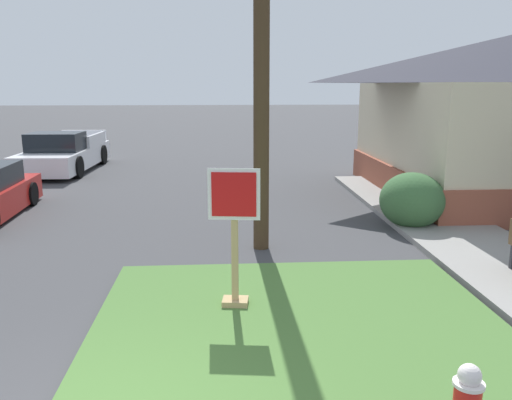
{
  "coord_description": "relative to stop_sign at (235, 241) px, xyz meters",
  "views": [
    {
      "loc": [
        1.33,
        -3.99,
        3.13
      ],
      "look_at": [
        1.84,
        3.64,
        1.43
      ],
      "focal_mm": 36.46,
      "sensor_mm": 36.0,
      "label": 1
    }
  ],
  "objects": [
    {
      "name": "sidewalk_strip",
      "position": [
        4.74,
        2.64,
        -0.96
      ],
      "size": [
        2.2,
        14.96,
        0.12
      ],
      "primitive_type": "cube",
      "color": "gray",
      "rests_on": "ground"
    },
    {
      "name": "grass_corner_patch",
      "position": [
        0.83,
        -1.1,
        -0.98
      ],
      "size": [
        5.41,
        5.64,
        0.08
      ],
      "primitive_type": "cube",
      "color": "#477033",
      "rests_on": "ground"
    },
    {
      "name": "shrub_by_curb",
      "position": [
        4.04,
        4.11,
        -0.39
      ],
      "size": [
        1.42,
        1.42,
        1.25
      ],
      "primitive_type": "ellipsoid",
      "color": "#3A6437",
      "rests_on": "ground"
    },
    {
      "name": "pickup_truck_white",
      "position": [
        -5.98,
        12.62,
        -0.4
      ],
      "size": [
        2.31,
        5.5,
        1.48
      ],
      "color": "silver",
      "rests_on": "ground"
    },
    {
      "name": "stop_sign",
      "position": [
        0.0,
        0.0,
        0.0
      ],
      "size": [
        0.71,
        0.32,
        1.96
      ],
      "color": "tan",
      "rests_on": "grass_corner_patch"
    },
    {
      "name": "manhole_cover",
      "position": [
        -1.29,
        0.04,
        -1.01
      ],
      "size": [
        0.7,
        0.7,
        0.02
      ],
      "primitive_type": "cylinder",
      "color": "black",
      "rests_on": "ground"
    }
  ]
}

